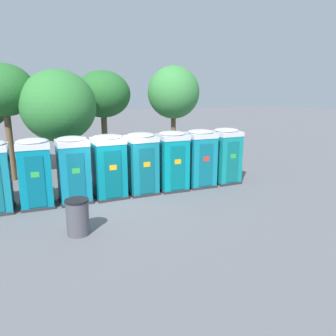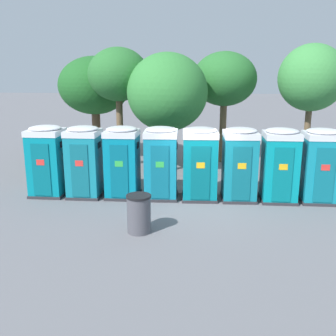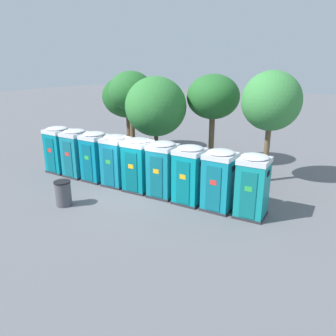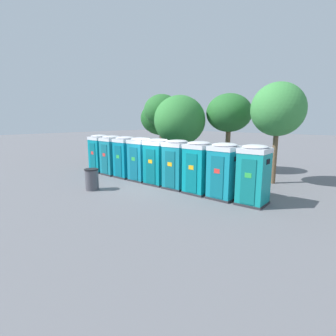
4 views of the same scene
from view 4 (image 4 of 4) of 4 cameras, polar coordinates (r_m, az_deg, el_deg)
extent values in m
plane|color=slate|center=(14.39, -3.36, -3.78)|extent=(120.00, 120.00, 0.00)
cube|color=#2D2D33|center=(18.76, -14.41, -0.58)|extent=(1.24, 1.23, 0.10)
cube|color=#077F92|center=(18.59, -14.56, 2.75)|extent=(1.18, 1.17, 2.10)
cube|color=#076372|center=(18.29, -16.08, 2.32)|extent=(0.63, 0.05, 1.85)
cube|color=red|center=(18.25, -16.17, 3.17)|extent=(0.28, 0.02, 0.20)
cube|color=black|center=(18.02, -13.65, 4.91)|extent=(0.03, 0.36, 0.20)
cube|color=silver|center=(18.48, -14.72, 6.29)|extent=(1.21, 1.21, 0.20)
ellipsoid|color=silver|center=(18.47, -14.75, 6.75)|extent=(1.16, 1.15, 0.18)
cube|color=#2D2D33|center=(17.65, -11.99, -1.16)|extent=(1.19, 1.22, 0.10)
cube|color=teal|center=(17.47, -12.12, 2.38)|extent=(1.13, 1.16, 2.10)
cube|color=#0F6372|center=(17.15, -13.69, 1.91)|extent=(0.61, 0.04, 1.85)
cube|color=red|center=(17.10, -13.78, 2.81)|extent=(0.28, 0.01, 0.20)
cube|color=black|center=(16.93, -11.08, 4.67)|extent=(0.03, 0.36, 0.20)
cube|color=silver|center=(17.35, -12.27, 6.14)|extent=(1.16, 1.19, 0.20)
ellipsoid|color=silver|center=(17.34, -12.29, 6.63)|extent=(1.11, 1.14, 0.18)
cube|color=#2D2D33|center=(16.62, -9.08, -1.78)|extent=(1.18, 1.22, 0.10)
cube|color=#077B98|center=(16.42, -9.19, 1.97)|extent=(1.13, 1.16, 2.10)
cube|color=#076076|center=(16.08, -10.81, 1.46)|extent=(0.61, 0.04, 1.85)
cube|color=green|center=(16.03, -10.89, 2.43)|extent=(0.28, 0.01, 0.20)
cube|color=black|center=(15.90, -7.99, 4.40)|extent=(0.03, 0.36, 0.20)
cube|color=silver|center=(16.29, -9.31, 5.97)|extent=(1.16, 1.20, 0.20)
ellipsoid|color=silver|center=(16.28, -9.32, 6.50)|extent=(1.10, 1.14, 0.18)
cube|color=#2D2D33|center=(15.62, -5.86, -2.49)|extent=(1.19, 1.23, 0.10)
cube|color=#117F9D|center=(15.41, -5.93, 1.49)|extent=(1.14, 1.17, 2.10)
cube|color=#0D637B|center=(15.02, -7.51, 0.93)|extent=(0.61, 0.05, 1.85)
cube|color=green|center=(14.97, -7.59, 1.97)|extent=(0.28, 0.02, 0.20)
cube|color=black|center=(14.92, -4.45, 4.07)|extent=(0.03, 0.36, 0.20)
cube|color=silver|center=(15.27, -6.01, 5.76)|extent=(1.17, 1.20, 0.20)
ellipsoid|color=silver|center=(15.26, -6.02, 6.32)|extent=(1.11, 1.14, 0.18)
cube|color=#2D2D33|center=(14.67, -2.24, -3.30)|extent=(1.26, 1.24, 0.10)
cube|color=#077C8A|center=(14.45, -2.27, 0.94)|extent=(1.20, 1.18, 2.10)
cube|color=#07606B|center=(14.03, -3.84, 0.33)|extent=(0.64, 0.05, 1.85)
cube|color=yellow|center=(13.97, -3.90, 1.43)|extent=(0.28, 0.02, 0.20)
cube|color=black|center=(13.96, -0.46, 3.66)|extent=(0.04, 0.36, 0.20)
cube|color=silver|center=(14.30, -2.30, 5.49)|extent=(1.23, 1.21, 0.20)
ellipsoid|color=silver|center=(14.29, -2.31, 6.09)|extent=(1.17, 1.15, 0.18)
cube|color=#2D2D33|center=(13.80, 1.92, -4.18)|extent=(1.21, 1.23, 0.10)
cube|color=#117C8F|center=(13.57, 1.95, 0.32)|extent=(1.15, 1.18, 2.10)
cube|color=#0D6170|center=(13.12, 0.41, -0.36)|extent=(0.61, 0.05, 1.85)
cube|color=yellow|center=(13.06, 0.36, 0.82)|extent=(0.28, 0.02, 0.20)
cube|color=black|center=(13.12, 3.95, 3.20)|extent=(0.04, 0.36, 0.20)
cube|color=silver|center=(13.41, 1.98, 5.16)|extent=(1.18, 1.21, 0.20)
ellipsoid|color=silver|center=(13.40, 1.99, 5.80)|extent=(1.13, 1.15, 0.18)
cube|color=#2D2D33|center=(12.99, 6.53, -5.18)|extent=(1.21, 1.21, 0.10)
cube|color=#088E99|center=(12.74, 6.63, -0.41)|extent=(1.15, 1.15, 2.10)
cube|color=#076E77|center=(12.29, 5.06, -1.15)|extent=(0.63, 0.04, 1.85)
cube|color=yellow|center=(12.22, 5.03, 0.11)|extent=(0.28, 0.01, 0.20)
cube|color=black|center=(12.30, 8.92, 2.62)|extent=(0.03, 0.36, 0.20)
cube|color=silver|center=(12.58, 6.74, 4.74)|extent=(1.18, 1.19, 0.20)
ellipsoid|color=silver|center=(12.56, 6.76, 5.42)|extent=(1.13, 1.13, 0.18)
cube|color=#2D2D33|center=(12.33, 11.85, -6.20)|extent=(1.23, 1.22, 0.10)
cube|color=teal|center=(12.06, 12.05, -1.19)|extent=(1.18, 1.17, 2.10)
cube|color=#0D6778|center=(11.58, 10.57, -2.00)|extent=(0.63, 0.04, 1.85)
cube|color=red|center=(11.51, 10.57, -0.67)|extent=(0.28, 0.01, 0.20)
cube|color=black|center=(11.66, 14.67, 1.97)|extent=(0.03, 0.36, 0.20)
cube|color=silver|center=(11.89, 12.26, 4.25)|extent=(1.21, 1.20, 0.20)
ellipsoid|color=silver|center=(11.87, 12.29, 4.97)|extent=(1.15, 1.14, 0.18)
cube|color=#2D2D33|center=(11.81, 17.80, -7.24)|extent=(1.20, 1.24, 0.10)
cube|color=teal|center=(11.53, 18.10, -2.02)|extent=(1.14, 1.18, 2.10)
cube|color=#0E6E6F|center=(11.01, 16.98, -2.94)|extent=(0.61, 0.05, 1.85)
cube|color=green|center=(10.94, 17.02, -1.55)|extent=(0.28, 0.02, 0.20)
cube|color=black|center=(11.22, 20.99, 1.29)|extent=(0.04, 0.36, 0.20)
cube|color=silver|center=(11.35, 18.43, 3.66)|extent=(1.17, 1.21, 0.20)
ellipsoid|color=silver|center=(11.33, 18.47, 4.41)|extent=(1.12, 1.15, 0.18)
cylinder|color=brown|center=(18.10, 2.49, 3.32)|extent=(0.24, 0.24, 2.58)
ellipsoid|color=#337F38|center=(17.96, 2.55, 10.31)|extent=(3.46, 3.46, 3.33)
cylinder|color=brown|center=(15.72, 22.18, 2.79)|extent=(0.27, 0.27, 3.30)
ellipsoid|color=#3D8C42|center=(15.61, 22.81, 11.69)|extent=(2.86, 2.86, 2.87)
cylinder|color=brown|center=(22.30, -1.32, 5.08)|extent=(0.42, 0.42, 2.89)
ellipsoid|color=#1E5B23|center=(22.20, -1.34, 10.79)|extent=(3.51, 3.51, 2.82)
cylinder|color=brown|center=(20.02, -1.28, 5.44)|extent=(0.30, 0.30, 3.57)
ellipsoid|color=#286B2D|center=(19.95, -1.31, 12.43)|extent=(2.70, 2.70, 2.36)
cylinder|color=brown|center=(18.41, 12.84, 4.32)|extent=(0.33, 0.33, 3.30)
ellipsoid|color=#286B2D|center=(18.32, 13.15, 11.63)|extent=(3.02, 3.02, 2.54)
cylinder|color=#4C4C54|center=(13.92, -16.24, -2.51)|extent=(0.66, 0.66, 1.03)
cylinder|color=black|center=(13.81, -16.35, -0.32)|extent=(0.70, 0.70, 0.06)
camera|label=1|loc=(12.80, -59.57, 8.38)|focal=35.00mm
camera|label=2|loc=(10.39, -66.81, 9.49)|focal=42.00mm
camera|label=3|loc=(2.86, -117.88, 48.85)|focal=35.00mm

